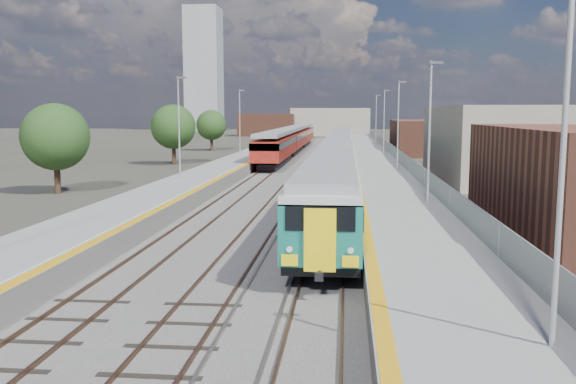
# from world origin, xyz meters

# --- Properties ---
(ground) EXTENTS (320.00, 320.00, 0.00)m
(ground) POSITION_xyz_m (0.00, 50.00, 0.00)
(ground) COLOR #47443A
(ground) RESTS_ON ground
(ballast_bed) EXTENTS (10.50, 155.00, 0.06)m
(ballast_bed) POSITION_xyz_m (-2.25, 52.50, 0.03)
(ballast_bed) COLOR #565451
(ballast_bed) RESTS_ON ground
(tracks) EXTENTS (8.96, 160.00, 0.17)m
(tracks) POSITION_xyz_m (-1.65, 54.18, 0.11)
(tracks) COLOR #4C3323
(tracks) RESTS_ON ground
(platform_right) EXTENTS (4.70, 155.00, 8.52)m
(platform_right) POSITION_xyz_m (5.28, 52.49, 0.54)
(platform_right) COLOR slate
(platform_right) RESTS_ON ground
(platform_left) EXTENTS (4.30, 155.00, 8.52)m
(platform_left) POSITION_xyz_m (-9.05, 52.49, 0.52)
(platform_left) COLOR slate
(platform_left) RESTS_ON ground
(buildings) EXTENTS (72.00, 185.50, 40.00)m
(buildings) POSITION_xyz_m (-18.12, 138.60, 10.70)
(buildings) COLOR brown
(buildings) RESTS_ON ground
(green_train) EXTENTS (2.73, 75.99, 3.00)m
(green_train) POSITION_xyz_m (1.50, 45.87, 2.11)
(green_train) COLOR black
(green_train) RESTS_ON ground
(red_train) EXTENTS (2.92, 59.20, 3.69)m
(red_train) POSITION_xyz_m (-5.50, 76.02, 2.18)
(red_train) COLOR black
(red_train) RESTS_ON ground
(tree_a) EXTENTS (4.83, 4.83, 6.54)m
(tree_a) POSITION_xyz_m (-18.59, 31.44, 4.12)
(tree_a) COLOR #382619
(tree_a) RESTS_ON ground
(tree_b) EXTENTS (5.02, 5.02, 6.80)m
(tree_b) POSITION_xyz_m (-17.23, 56.76, 4.28)
(tree_b) COLOR #382619
(tree_b) RESTS_ON ground
(tree_c) EXTENTS (4.64, 4.64, 6.29)m
(tree_c) POSITION_xyz_m (-18.66, 82.60, 3.96)
(tree_c) COLOR #382619
(tree_c) RESTS_ON ground
(tree_d) EXTENTS (3.90, 3.90, 5.29)m
(tree_d) POSITION_xyz_m (22.25, 62.37, 3.32)
(tree_d) COLOR #382619
(tree_d) RESTS_ON ground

